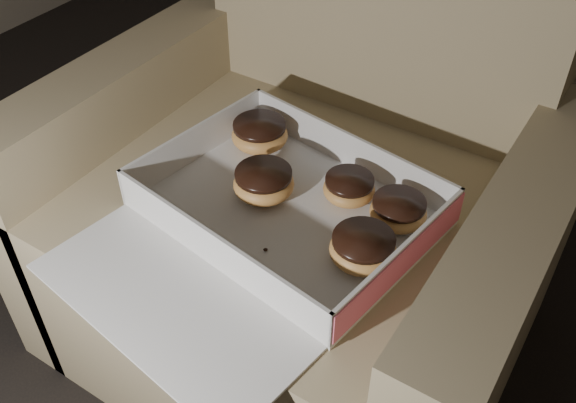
# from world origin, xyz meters

# --- Properties ---
(armchair) EXTENTS (0.88, 0.74, 0.92)m
(armchair) POSITION_xyz_m (-0.34, 1.11, 0.29)
(armchair) COLOR #978660
(armchair) RESTS_ON floor
(bakery_box) EXTENTS (0.52, 0.58, 0.07)m
(bakery_box) POSITION_xyz_m (-0.30, 0.95, 0.42)
(bakery_box) COLOR silver
(bakery_box) RESTS_ON armchair
(donut_a) EXTENTS (0.09, 0.09, 0.04)m
(donut_a) POSITION_xyz_m (-0.23, 1.08, 0.44)
(donut_a) COLOR #E3A94F
(donut_a) RESTS_ON bakery_box
(donut_b) EXTENTS (0.10, 0.10, 0.05)m
(donut_b) POSITION_xyz_m (-0.44, 1.12, 0.45)
(donut_b) COLOR #E3A94F
(donut_b) RESTS_ON bakery_box
(donut_c) EXTENTS (0.09, 0.09, 0.05)m
(donut_c) POSITION_xyz_m (-0.14, 1.07, 0.44)
(donut_c) COLOR #E3A94F
(donut_c) RESTS_ON bakery_box
(donut_d) EXTENTS (0.10, 0.10, 0.05)m
(donut_d) POSITION_xyz_m (-0.35, 1.01, 0.45)
(donut_d) COLOR #E3A94F
(donut_d) RESTS_ON bakery_box
(donut_e) EXTENTS (0.10, 0.10, 0.05)m
(donut_e) POSITION_xyz_m (-0.14, 0.96, 0.44)
(donut_e) COLOR #E3A94F
(donut_e) RESTS_ON bakery_box
(crumb_a) EXTENTS (0.01, 0.01, 0.00)m
(crumb_a) POSITION_xyz_m (-0.28, 0.90, 0.42)
(crumb_a) COLOR black
(crumb_a) RESTS_ON bakery_box
(crumb_b) EXTENTS (0.01, 0.01, 0.00)m
(crumb_b) POSITION_xyz_m (-0.12, 0.85, 0.42)
(crumb_b) COLOR black
(crumb_b) RESTS_ON bakery_box
(crumb_c) EXTENTS (0.01, 0.01, 0.00)m
(crumb_c) POSITION_xyz_m (-0.34, 0.99, 0.42)
(crumb_c) COLOR black
(crumb_c) RESTS_ON bakery_box
(crumb_d) EXTENTS (0.01, 0.01, 0.00)m
(crumb_d) POSITION_xyz_m (-0.12, 0.88, 0.42)
(crumb_d) COLOR black
(crumb_d) RESTS_ON bakery_box
(crumb_e) EXTENTS (0.01, 0.01, 0.00)m
(crumb_e) POSITION_xyz_m (-0.50, 0.89, 0.42)
(crumb_e) COLOR black
(crumb_e) RESTS_ON bakery_box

